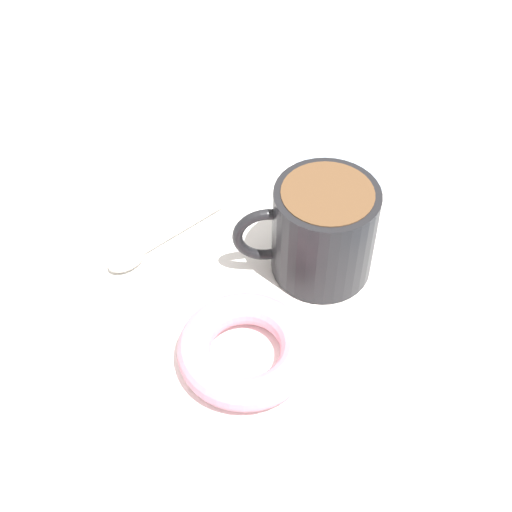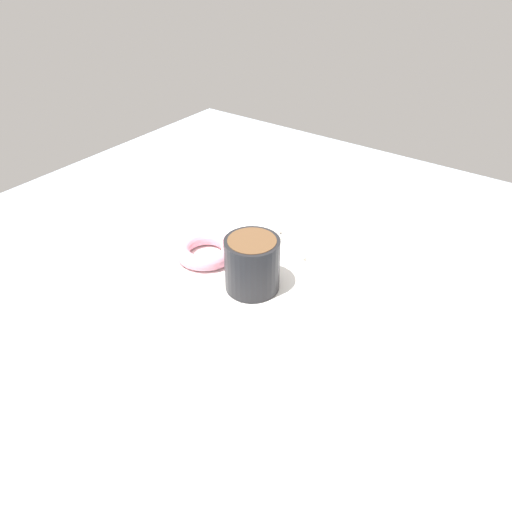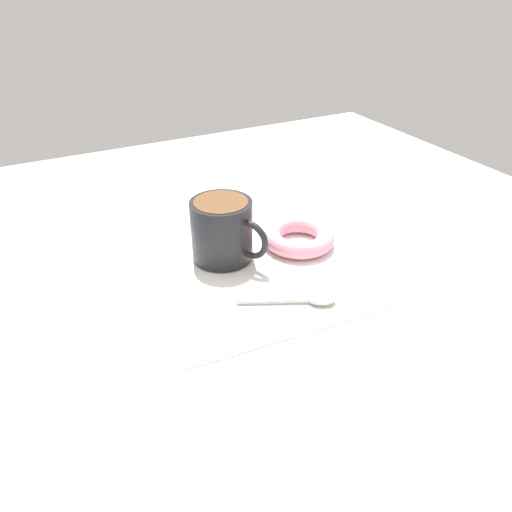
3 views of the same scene
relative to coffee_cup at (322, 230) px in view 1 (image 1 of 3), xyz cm
name	(u,v)px [view 1 (image 1 of 3)]	position (x,y,z in cm)	size (l,w,h in cm)	color
ground_plane	(247,291)	(4.23, -5.14, -5.91)	(120.00, 120.00, 2.00)	#99A8B7
napkin	(256,272)	(2.79, -4.87, -4.76)	(29.98, 29.98, 0.30)	white
coffee_cup	(322,230)	(0.00, 0.00, 0.00)	(8.84, 11.53, 8.94)	black
donut	(245,349)	(11.65, -1.98, -3.29)	(10.82, 10.82, 2.64)	pink
spoon	(142,251)	(5.00, -15.17, -4.21)	(12.10, 6.86, 0.90)	#B7B2A8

